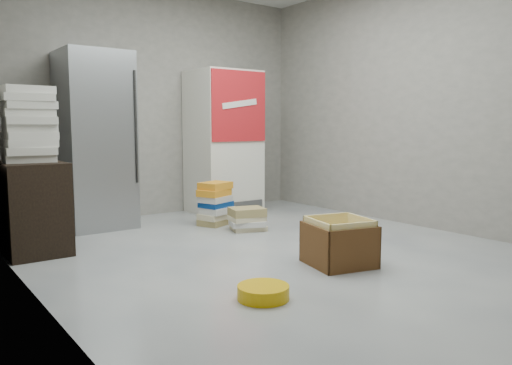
{
  "coord_description": "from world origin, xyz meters",
  "views": [
    {
      "loc": [
        -2.71,
        -3.28,
        1.12
      ],
      "look_at": [
        0.22,
        0.7,
        0.55
      ],
      "focal_mm": 35.0,
      "sensor_mm": 36.0,
      "label": 1
    }
  ],
  "objects": [
    {
      "name": "phonebook_stack_side",
      "position": [
        0.32,
        1.0,
        0.12
      ],
      "size": [
        0.45,
        0.4,
        0.25
      ],
      "rotation": [
        0.0,
        0.0,
        -0.27
      ],
      "color": "beige",
      "rests_on": "ground"
    },
    {
      "name": "steel_fridge",
      "position": [
        -0.9,
        2.13,
        0.95
      ],
      "size": [
        0.7,
        0.72,
        1.9
      ],
      "color": "#95989C",
      "rests_on": "ground"
    },
    {
      "name": "ground",
      "position": [
        0.0,
        0.0,
        0.0
      ],
      "size": [
        5.0,
        5.0,
        0.0
      ],
      "primitive_type": "plane",
      "color": "#B1B1AD",
      "rests_on": "ground"
    },
    {
      "name": "cardboard_box",
      "position": [
        0.15,
        -0.52,
        0.16
      ],
      "size": [
        0.57,
        0.57,
        0.38
      ],
      "rotation": [
        0.0,
        0.0,
        -0.24
      ],
      "color": "gold",
      "rests_on": "ground"
    },
    {
      "name": "room_shell",
      "position": [
        0.0,
        0.0,
        1.8
      ],
      "size": [
        4.04,
        5.04,
        2.82
      ],
      "color": "gray",
      "rests_on": "ground"
    },
    {
      "name": "phonebook_stack_main",
      "position": [
        0.2,
        1.45,
        0.24
      ],
      "size": [
        0.42,
        0.38,
        0.49
      ],
      "rotation": [
        0.0,
        0.0,
        0.43
      ],
      "color": "olive",
      "rests_on": "ground"
    },
    {
      "name": "supply_box_stack",
      "position": [
        -1.73,
        1.4,
        1.12
      ],
      "size": [
        0.44,
        0.45,
        0.65
      ],
      "color": "silver",
      "rests_on": "wood_shelf"
    },
    {
      "name": "wood_shelf",
      "position": [
        -1.73,
        1.4,
        0.4
      ],
      "size": [
        0.5,
        0.8,
        0.8
      ],
      "primitive_type": "cube",
      "color": "black",
      "rests_on": "ground"
    },
    {
      "name": "coke_cooler",
      "position": [
        0.75,
        2.12,
        0.9
      ],
      "size": [
        0.8,
        0.73,
        1.8
      ],
      "color": "silver",
      "rests_on": "ground"
    },
    {
      "name": "bucket_lid",
      "position": [
        -0.83,
        -0.8,
        0.05
      ],
      "size": [
        0.36,
        0.36,
        0.09
      ],
      "primitive_type": "cylinder",
      "rotation": [
        0.0,
        0.0,
        0.06
      ],
      "color": "#DDA908",
      "rests_on": "ground"
    }
  ]
}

